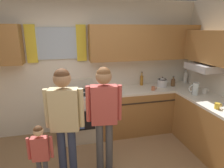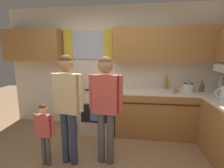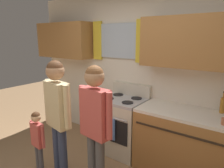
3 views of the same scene
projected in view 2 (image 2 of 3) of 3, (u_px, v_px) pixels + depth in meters
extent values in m
cube|color=silver|center=(110.00, 68.00, 3.61)|extent=(4.60, 0.10, 2.60)
cube|color=silver|center=(88.00, 46.00, 3.52)|extent=(0.71, 0.03, 0.57)
cube|color=yellow|center=(68.00, 46.00, 3.57)|extent=(0.18, 0.04, 0.67)
cube|color=yellow|center=(108.00, 45.00, 3.45)|extent=(0.18, 0.04, 0.67)
cube|color=#9E6B38|center=(33.00, 46.00, 3.54)|extent=(1.25, 0.32, 0.67)
cube|color=#9E6B38|center=(170.00, 44.00, 3.16)|extent=(2.20, 0.32, 0.67)
cube|color=#9E6B38|center=(169.00, 114.00, 3.25)|extent=(2.11, 0.62, 0.86)
cube|color=silver|center=(171.00, 92.00, 3.17)|extent=(2.11, 0.62, 0.04)
cube|color=#2D2319|center=(174.00, 105.00, 2.89)|extent=(1.99, 0.01, 0.02)
cube|color=beige|center=(99.00, 111.00, 3.44)|extent=(0.71, 0.62, 0.86)
cube|color=black|center=(96.00, 114.00, 3.12)|extent=(0.59, 0.01, 0.36)
cylinder|color=#ADADB2|center=(95.00, 103.00, 3.06)|extent=(0.59, 0.02, 0.02)
cube|color=#ADADB2|center=(99.00, 90.00, 3.36)|extent=(0.71, 0.62, 0.04)
cube|color=beige|center=(101.00, 82.00, 3.60)|extent=(0.71, 0.08, 0.20)
cylinder|color=black|center=(89.00, 90.00, 3.24)|extent=(0.17, 0.17, 0.01)
cylinder|color=black|center=(106.00, 90.00, 3.20)|extent=(0.17, 0.17, 0.01)
cylinder|color=black|center=(92.00, 87.00, 3.51)|extent=(0.17, 0.17, 0.01)
cylinder|color=black|center=(108.00, 88.00, 3.46)|extent=(0.17, 0.17, 0.01)
cube|color=#4C72B7|center=(95.00, 112.00, 3.08)|extent=(0.20, 0.02, 0.34)
cylinder|color=white|center=(220.00, 85.00, 3.22)|extent=(0.08, 0.08, 0.22)
cylinder|color=white|center=(221.00, 77.00, 3.19)|extent=(0.03, 0.03, 0.08)
cylinder|color=#3F382D|center=(222.00, 75.00, 3.18)|extent=(0.03, 0.03, 0.02)
cylinder|color=brown|center=(202.00, 88.00, 3.09)|extent=(0.08, 0.08, 0.14)
cylinder|color=brown|center=(202.00, 83.00, 3.08)|extent=(0.03, 0.03, 0.05)
cylinder|color=#3F382D|center=(202.00, 82.00, 3.07)|extent=(0.04, 0.04, 0.02)
cylinder|color=#B27223|center=(166.00, 84.00, 3.38)|extent=(0.06, 0.06, 0.20)
cylinder|color=#B27223|center=(167.00, 77.00, 3.35)|extent=(0.02, 0.02, 0.07)
cylinder|color=#3F382D|center=(167.00, 75.00, 3.34)|extent=(0.03, 0.03, 0.02)
cylinder|color=#B76642|center=(175.00, 91.00, 2.99)|extent=(0.07, 0.07, 0.08)
torus|color=#B76642|center=(178.00, 91.00, 2.98)|extent=(0.06, 0.01, 0.06)
cylinder|color=silver|center=(188.00, 88.00, 3.14)|extent=(0.20, 0.20, 0.14)
cone|color=silver|center=(189.00, 83.00, 3.12)|extent=(0.18, 0.18, 0.05)
sphere|color=black|center=(189.00, 81.00, 3.12)|extent=(0.02, 0.02, 0.02)
cone|color=silver|center=(196.00, 86.00, 3.11)|extent=(0.09, 0.04, 0.07)
torus|color=black|center=(189.00, 83.00, 3.12)|extent=(0.17, 0.17, 0.02)
cylinder|color=silver|center=(224.00, 93.00, 2.49)|extent=(0.11, 0.11, 0.22)
torus|color=silver|center=(220.00, 93.00, 2.50)|extent=(0.14, 0.02, 0.14)
cylinder|color=#2D3856|center=(73.00, 139.00, 2.36)|extent=(0.11, 0.11, 0.79)
cylinder|color=#2D3856|center=(65.00, 137.00, 2.40)|extent=(0.11, 0.11, 0.79)
cube|color=#D1BC8C|center=(67.00, 93.00, 2.26)|extent=(0.38, 0.22, 0.56)
cylinder|color=#D1BC8C|center=(81.00, 93.00, 2.19)|extent=(0.07, 0.07, 0.51)
cylinder|color=#D1BC8C|center=(54.00, 91.00, 2.32)|extent=(0.07, 0.07, 0.51)
sphere|color=#A87A56|center=(66.00, 64.00, 2.19)|extent=(0.22, 0.22, 0.22)
sphere|color=#4C2D19|center=(66.00, 62.00, 2.18)|extent=(0.20, 0.20, 0.20)
cylinder|color=#4C4C51|center=(110.00, 139.00, 2.37)|extent=(0.10, 0.10, 0.77)
cylinder|color=#4C4C51|center=(101.00, 138.00, 2.41)|extent=(0.10, 0.10, 0.77)
cube|color=#BF4C47|center=(105.00, 94.00, 2.27)|extent=(0.37, 0.19, 0.55)
cylinder|color=#BF4C47|center=(120.00, 94.00, 2.22)|extent=(0.07, 0.07, 0.50)
cylinder|color=#BF4C47|center=(91.00, 92.00, 2.32)|extent=(0.07, 0.07, 0.50)
sphere|color=#A87A56|center=(105.00, 66.00, 2.20)|extent=(0.21, 0.21, 0.21)
sphere|color=brown|center=(105.00, 64.00, 2.20)|extent=(0.20, 0.20, 0.20)
cylinder|color=#4C4C56|center=(49.00, 151.00, 2.35)|extent=(0.06, 0.06, 0.45)
cylinder|color=#4C4C56|center=(44.00, 150.00, 2.37)|extent=(0.06, 0.06, 0.45)
cube|color=#BF4C47|center=(44.00, 125.00, 2.29)|extent=(0.22, 0.11, 0.32)
cylinder|color=#BF4C47|center=(53.00, 126.00, 2.26)|extent=(0.04, 0.04, 0.30)
cylinder|color=#BF4C47|center=(36.00, 124.00, 2.32)|extent=(0.04, 0.04, 0.30)
sphere|color=#DBAD84|center=(43.00, 109.00, 2.25)|extent=(0.12, 0.12, 0.12)
sphere|color=#4C2D19|center=(43.00, 108.00, 2.24)|extent=(0.11, 0.11, 0.11)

